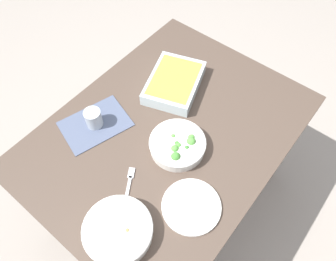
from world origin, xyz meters
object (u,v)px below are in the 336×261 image
Objects in this scene: drink_cup at (94,119)px; side_plate at (191,206)px; baking_dish at (174,82)px; fork_on_table at (129,185)px; broccoli_bowl at (178,145)px; stew_bowl at (118,230)px; spoon_by_stew at (131,230)px.

side_plate is at bearing -94.07° from drink_cup.
baking_dish is at bearing 44.46° from side_plate.
fork_on_table is at bearing 108.88° from side_plate.
side_plate is (-0.42, -0.41, -0.03)m from baking_dish.
fork_on_table is (-0.50, -0.17, -0.03)m from baking_dish.
broccoli_bowl is at bearing -139.27° from baking_dish.
drink_cup reaches higher than fork_on_table.
spoon_by_stew is at bearing -36.86° from stew_bowl.
broccoli_bowl is at bearing 7.56° from stew_bowl.
stew_bowl reaches higher than fork_on_table.
spoon_by_stew is at bearing 150.39° from side_plate.
stew_bowl is at bearing 143.14° from spoon_by_stew.
stew_bowl is 0.28m from side_plate.
broccoli_bowl is 1.45× the size of fork_on_table.
stew_bowl is 0.71m from baking_dish.
baking_dish is at bearing -19.35° from drink_cup.
baking_dish is 4.19× the size of drink_cup.
baking_dish is at bearing 40.73° from broccoli_bowl.
side_plate is 0.25m from fork_on_table.
baking_dish is 0.53m from fork_on_table.
broccoli_bowl is 2.73× the size of drink_cup.
fork_on_table is (-0.25, 0.04, -0.03)m from broccoli_bowl.
spoon_by_stew is (-0.24, -0.43, -0.03)m from drink_cup.
broccoli_bowl is 0.38m from spoon_by_stew.
stew_bowl is 1.54× the size of fork_on_table.
drink_cup reaches higher than stew_bowl.
baking_dish is (0.66, 0.27, 0.00)m from stew_bowl.
spoon_by_stew is at bearing -119.21° from drink_cup.
fork_on_table is (0.12, 0.12, -0.00)m from spoon_by_stew.
side_plate is at bearing -130.69° from broccoli_bowl.
fork_on_table is at bearing -160.83° from baking_dish.
drink_cup is at bearing 85.93° from side_plate.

